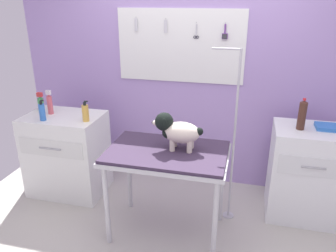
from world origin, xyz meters
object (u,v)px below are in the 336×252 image
at_px(grooming_arm, 233,146).
at_px(cabinet_right, 306,173).
at_px(spray_bottle_short, 42,112).
at_px(soda_bottle, 302,115).
at_px(grooming_table, 167,159).
at_px(counter_left, 67,154).
at_px(dog, 176,130).

bearing_deg(grooming_arm, cabinet_right, 17.42).
height_order(spray_bottle_short, soda_bottle, soda_bottle).
xyz_separation_m(grooming_table, spray_bottle_short, (-1.35, 0.25, 0.23)).
distance_m(grooming_arm, counter_left, 1.80).
relative_size(grooming_table, counter_left, 1.17).
height_order(grooming_table, counter_left, counter_left).
bearing_deg(soda_bottle, cabinet_right, 12.22).
relative_size(dog, counter_left, 0.50).
height_order(grooming_arm, counter_left, grooming_arm).
height_order(grooming_table, soda_bottle, soda_bottle).
bearing_deg(cabinet_right, soda_bottle, -167.78).
bearing_deg(soda_bottle, grooming_table, -153.67).
relative_size(grooming_arm, cabinet_right, 1.80).
height_order(counter_left, soda_bottle, soda_bottle).
height_order(dog, cabinet_right, dog).
bearing_deg(grooming_arm, grooming_table, -146.10).
bearing_deg(soda_bottle, spray_bottle_short, -173.00).
distance_m(cabinet_right, soda_bottle, 0.61).
distance_m(grooming_table, counter_left, 1.34).
height_order(dog, spray_bottle_short, dog).
height_order(cabinet_right, spray_bottle_short, spray_bottle_short).
distance_m(dog, spray_bottle_short, 1.43).
bearing_deg(counter_left, grooming_table, -19.02).
distance_m(grooming_table, grooming_arm, 0.64).
distance_m(grooming_table, dog, 0.27).
xyz_separation_m(grooming_table, cabinet_right, (1.24, 0.58, -0.29)).
distance_m(dog, counter_left, 1.46).
bearing_deg(grooming_table, dog, 37.05).
bearing_deg(dog, grooming_arm, 33.40).
bearing_deg(cabinet_right, counter_left, -176.40).
relative_size(grooming_table, soda_bottle, 3.56).
relative_size(grooming_table, spray_bottle_short, 4.86).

